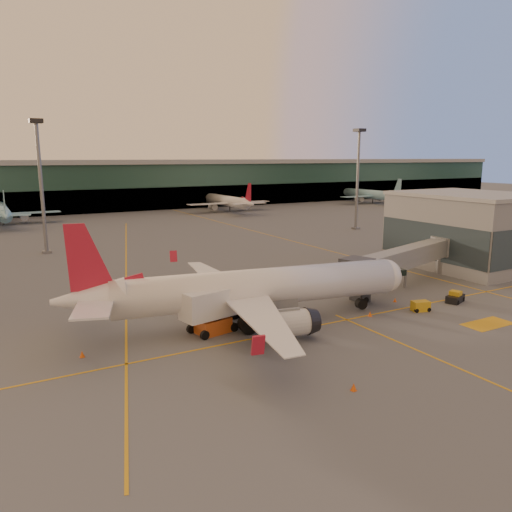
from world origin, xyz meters
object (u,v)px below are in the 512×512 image
main_airplane (248,290)px  pushback_tug (455,298)px  gpu_cart (421,306)px  catering_truck (211,308)px

main_airplane → pushback_tug: bearing=-1.3°
main_airplane → gpu_cart: (20.74, -6.09, -3.37)m
main_airplane → catering_truck: bearing=-163.5°
catering_truck → pushback_tug: (32.54, -5.04, -2.14)m
catering_truck → gpu_cart: size_ratio=2.76×
main_airplane → catering_truck: 5.06m
gpu_cart → pushback_tug: pushback_tug is taller
main_airplane → pushback_tug: (27.65, -5.59, -3.37)m
gpu_cart → pushback_tug: 6.93m
gpu_cart → main_airplane: bearing=179.3°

